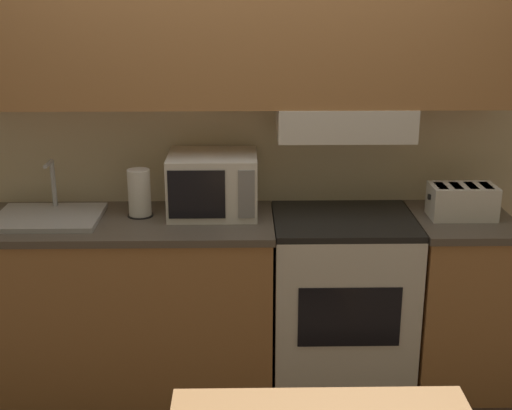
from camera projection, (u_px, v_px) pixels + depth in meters
The scene contains 9 objects.
ground_plane at pixel (245, 351), 4.04m from camera, with size 16.00×16.00×0.00m, color #3D2D23.
wall_back at pixel (247, 92), 3.53m from camera, with size 5.02×0.38×2.55m.
lower_counter_main at pixel (129, 302), 3.62m from camera, with size 1.46×0.60×0.89m.
lower_counter_right_stub at pixel (456, 300), 3.65m from camera, with size 0.48×0.60×0.89m.
stove_range at pixel (341, 300), 3.64m from camera, with size 0.69×0.58×0.89m.
microwave at pixel (213, 184), 3.53m from camera, with size 0.44×0.37×0.30m.
toaster at pixel (462, 201), 3.49m from camera, with size 0.33×0.18×0.16m.
sink_basin at pixel (48, 216), 3.47m from camera, with size 0.51×0.40×0.27m.
paper_towel_roll at pixel (139, 193), 3.50m from camera, with size 0.13×0.13×0.24m.
Camera 1 is at (-0.01, -3.60, 2.02)m, focal length 50.00 mm.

